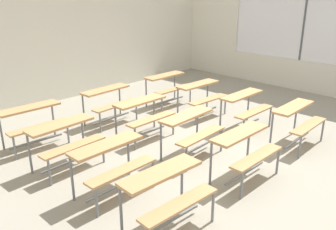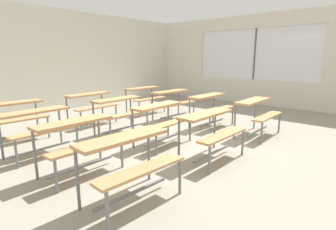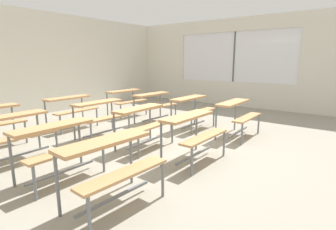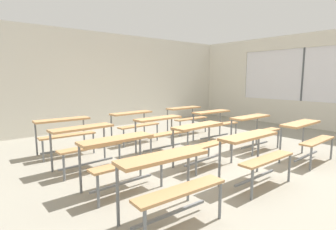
{
  "view_description": "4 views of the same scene",
  "coord_description": "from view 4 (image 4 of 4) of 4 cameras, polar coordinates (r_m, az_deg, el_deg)",
  "views": [
    {
      "loc": [
        -4.63,
        -3.73,
        2.81
      ],
      "look_at": [
        -0.33,
        0.46,
        0.61
      ],
      "focal_mm": 37.8,
      "sensor_mm": 36.0,
      "label": 1
    },
    {
      "loc": [
        -3.8,
        -3.3,
        1.6
      ],
      "look_at": [
        0.1,
        0.13,
        0.45
      ],
      "focal_mm": 28.0,
      "sensor_mm": 36.0,
      "label": 2
    },
    {
      "loc": [
        -3.8,
        -3.3,
        1.6
      ],
      "look_at": [
        0.6,
        0.05,
        0.43
      ],
      "focal_mm": 28.0,
      "sensor_mm": 36.0,
      "label": 3
    },
    {
      "loc": [
        -3.8,
        -3.3,
        1.6
      ],
      "look_at": [
        -0.09,
        1.18,
        0.77
      ],
      "focal_mm": 28.0,
      "sensor_mm": 36.0,
      "label": 4
    }
  ],
  "objects": [
    {
      "name": "ground",
      "position": [
        5.29,
        9.09,
        -9.88
      ],
      "size": [
        10.0,
        9.0,
        0.05
      ],
      "primitive_type": "cube",
      "color": "gray"
    },
    {
      "name": "wall_right",
      "position": [
        9.35,
        30.78,
        6.05
      ],
      "size": [
        0.12,
        9.0,
        3.0
      ],
      "color": "silver",
      "rests_on": "ground"
    },
    {
      "name": "desk_bench_r3c0",
      "position": [
        5.88,
        -21.65,
        -2.61
      ],
      "size": [
        1.12,
        0.62,
        0.74
      ],
      "rotation": [
        0.0,
        0.0,
        -0.03
      ],
      "color": "tan",
      "rests_on": "ground"
    },
    {
      "name": "desk_bench_r3c1",
      "position": [
        6.58,
        -7.41,
        -1.01
      ],
      "size": [
        1.12,
        0.64,
        0.74
      ],
      "rotation": [
        0.0,
        0.0,
        0.04
      ],
      "color": "tan",
      "rests_on": "ground"
    },
    {
      "name": "desk_bench_r2c0",
      "position": [
        4.81,
        -17.6,
        -4.72
      ],
      "size": [
        1.12,
        0.64,
        0.74
      ],
      "rotation": [
        0.0,
        0.0,
        0.04
      ],
      "color": "tan",
      "rests_on": "ground"
    },
    {
      "name": "desk_bench_r0c0",
      "position": [
        2.94,
        0.21,
        -12.53
      ],
      "size": [
        1.13,
        0.64,
        0.74
      ],
      "rotation": [
        0.0,
        0.0,
        -0.05
      ],
      "color": "tan",
      "rests_on": "ground"
    },
    {
      "name": "wall_back",
      "position": [
        8.68,
        -13.75,
        7.23
      ],
      "size": [
        10.0,
        0.12,
        3.0
      ],
      "primitive_type": "cube",
      "color": "silver",
      "rests_on": "ground"
    },
    {
      "name": "desk_bench_r2c2",
      "position": [
        6.84,
        10.07,
        -0.73
      ],
      "size": [
        1.13,
        0.64,
        0.74
      ],
      "rotation": [
        0.0,
        0.0,
        -0.04
      ],
      "color": "tan",
      "rests_on": "ground"
    },
    {
      "name": "desk_bench_r2c1",
      "position": [
        5.65,
        -1.44,
        -2.45
      ],
      "size": [
        1.1,
        0.59,
        0.74
      ],
      "rotation": [
        0.0,
        0.0,
        -0.0
      ],
      "color": "tan",
      "rests_on": "ground"
    },
    {
      "name": "desk_bench_r1c2",
      "position": [
        6.16,
        18.32,
        -1.98
      ],
      "size": [
        1.11,
        0.6,
        0.74
      ],
      "rotation": [
        0.0,
        0.0,
        -0.01
      ],
      "color": "tan",
      "rests_on": "ground"
    },
    {
      "name": "desk_bench_r0c1",
      "position": [
        4.16,
        18.36,
        -6.73
      ],
      "size": [
        1.11,
        0.6,
        0.74
      ],
      "rotation": [
        0.0,
        0.0,
        -0.01
      ],
      "color": "tan",
      "rests_on": "ground"
    },
    {
      "name": "desk_bench_r1c0",
      "position": [
        3.81,
        -10.27,
        -7.79
      ],
      "size": [
        1.11,
        0.6,
        0.74
      ],
      "rotation": [
        0.0,
        0.0,
        0.01
      ],
      "color": "tan",
      "rests_on": "ground"
    },
    {
      "name": "desk_bench_r0c2",
      "position": [
        5.68,
        27.87,
        -3.35
      ],
      "size": [
        1.11,
        0.61,
        0.74
      ],
      "rotation": [
        0.0,
        0.0,
        0.02
      ],
      "color": "tan",
      "rests_on": "ground"
    },
    {
      "name": "desk_bench_r1c1",
      "position": [
        4.83,
        7.52,
        -4.35
      ],
      "size": [
        1.13,
        0.64,
        0.74
      ],
      "rotation": [
        0.0,
        0.0,
        0.04
      ],
      "color": "tan",
      "rests_on": "ground"
    },
    {
      "name": "desk_bench_r3c2",
      "position": [
        7.64,
        3.99,
        0.3
      ],
      "size": [
        1.11,
        0.61,
        0.74
      ],
      "rotation": [
        0.0,
        0.0,
        -0.01
      ],
      "color": "tan",
      "rests_on": "ground"
    }
  ]
}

